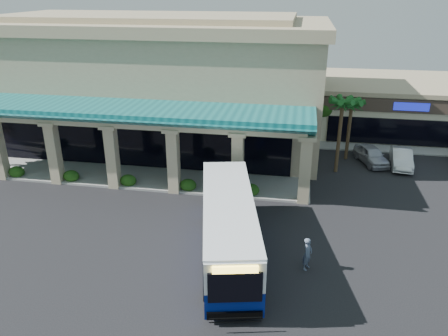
% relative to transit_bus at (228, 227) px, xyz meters
% --- Properties ---
extents(ground, '(110.00, 110.00, 0.00)m').
position_rel_transit_bus_xyz_m(ground, '(-2.06, 1.79, -1.62)').
color(ground, black).
extents(main_building, '(30.80, 14.80, 11.35)m').
position_rel_transit_bus_xyz_m(main_building, '(-10.06, 17.79, 4.06)').
color(main_building, tan).
rests_on(main_building, ground).
extents(arcade, '(30.00, 6.20, 5.70)m').
position_rel_transit_bus_xyz_m(arcade, '(-10.06, 8.59, 1.23)').
color(arcade, '#0F595D').
rests_on(arcade, ground).
extents(strip_mall, '(22.50, 12.50, 4.90)m').
position_rel_transit_bus_xyz_m(strip_mall, '(15.94, 25.79, 0.83)').
color(strip_mall, beige).
rests_on(strip_mall, ground).
extents(palm_0, '(2.40, 2.40, 6.60)m').
position_rel_transit_bus_xyz_m(palm_0, '(6.44, 12.79, 1.68)').
color(palm_0, '#16551C').
rests_on(palm_0, ground).
extents(palm_1, '(2.40, 2.40, 5.80)m').
position_rel_transit_bus_xyz_m(palm_1, '(7.44, 15.79, 1.28)').
color(palm_1, '#16551C').
rests_on(palm_1, ground).
extents(broadleaf_tree, '(2.60, 2.60, 4.81)m').
position_rel_transit_bus_xyz_m(broadleaf_tree, '(5.44, 20.79, 0.79)').
color(broadleaf_tree, '#1C4610').
rests_on(broadleaf_tree, ground).
extents(transit_bus, '(5.14, 11.89, 3.24)m').
position_rel_transit_bus_xyz_m(transit_bus, '(0.00, 0.00, 0.00)').
color(transit_bus, navy).
rests_on(transit_bus, ground).
extents(pedestrian, '(0.65, 0.76, 1.78)m').
position_rel_transit_bus_xyz_m(pedestrian, '(4.23, -0.67, -0.73)').
color(pedestrian, slate).
rests_on(pedestrian, ground).
extents(car_silver, '(2.89, 4.48, 1.42)m').
position_rel_transit_bus_xyz_m(car_silver, '(9.40, 15.15, -0.91)').
color(car_silver, '#ACADB7').
rests_on(car_silver, ground).
extents(car_white, '(1.91, 4.45, 1.43)m').
position_rel_transit_bus_xyz_m(car_white, '(11.69, 14.82, -0.90)').
color(car_white, white).
rests_on(car_white, ground).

